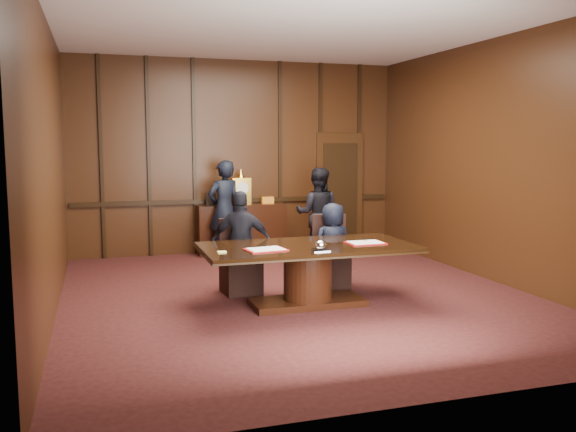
{
  "coord_description": "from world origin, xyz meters",
  "views": [
    {
      "loc": [
        -2.48,
        -7.48,
        2.01
      ],
      "look_at": [
        -0.09,
        0.12,
        1.05
      ],
      "focal_mm": 38.0,
      "sensor_mm": 36.0,
      "label": 1
    }
  ],
  "objects_px": {
    "witness_left": "(224,209)",
    "conference_table": "(308,265)",
    "signatory_right": "(333,245)",
    "witness_right": "(318,214)",
    "signatory_left": "(242,243)",
    "sideboard": "(241,227)"
  },
  "relations": [
    {
      "from": "signatory_left",
      "to": "witness_left",
      "type": "distance_m",
      "value": 2.63
    },
    {
      "from": "signatory_right",
      "to": "witness_right",
      "type": "xyz_separation_m",
      "value": [
        0.51,
        2.01,
        0.2
      ]
    },
    {
      "from": "signatory_left",
      "to": "witness_right",
      "type": "height_order",
      "value": "witness_right"
    },
    {
      "from": "witness_left",
      "to": "conference_table",
      "type": "bearing_deg",
      "value": 78.85
    },
    {
      "from": "conference_table",
      "to": "signatory_left",
      "type": "relative_size",
      "value": 1.89
    },
    {
      "from": "sideboard",
      "to": "conference_table",
      "type": "relative_size",
      "value": 0.61
    },
    {
      "from": "sideboard",
      "to": "conference_table",
      "type": "bearing_deg",
      "value": -90.53
    },
    {
      "from": "witness_left",
      "to": "signatory_left",
      "type": "bearing_deg",
      "value": 66.45
    },
    {
      "from": "signatory_left",
      "to": "conference_table",
      "type": "bearing_deg",
      "value": 147.58
    },
    {
      "from": "conference_table",
      "to": "sideboard",
      "type": "bearing_deg",
      "value": 89.47
    },
    {
      "from": "sideboard",
      "to": "witness_left",
      "type": "xyz_separation_m",
      "value": [
        -0.39,
        -0.35,
        0.37
      ]
    },
    {
      "from": "conference_table",
      "to": "signatory_right",
      "type": "relative_size",
      "value": 2.21
    },
    {
      "from": "sideboard",
      "to": "witness_left",
      "type": "distance_m",
      "value": 0.64
    },
    {
      "from": "sideboard",
      "to": "signatory_right",
      "type": "bearing_deg",
      "value": -78.26
    },
    {
      "from": "witness_right",
      "to": "witness_left",
      "type": "bearing_deg",
      "value": 2.11
    },
    {
      "from": "conference_table",
      "to": "witness_left",
      "type": "distance_m",
      "value": 3.45
    },
    {
      "from": "signatory_right",
      "to": "sideboard",
      "type": "bearing_deg",
      "value": -83.35
    },
    {
      "from": "signatory_right",
      "to": "witness_right",
      "type": "relative_size",
      "value": 0.75
    },
    {
      "from": "sideboard",
      "to": "witness_left",
      "type": "bearing_deg",
      "value": -137.86
    },
    {
      "from": "conference_table",
      "to": "signatory_left",
      "type": "height_order",
      "value": "signatory_left"
    },
    {
      "from": "conference_table",
      "to": "witness_right",
      "type": "relative_size",
      "value": 1.65
    },
    {
      "from": "signatory_left",
      "to": "signatory_right",
      "type": "relative_size",
      "value": 1.17
    }
  ]
}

